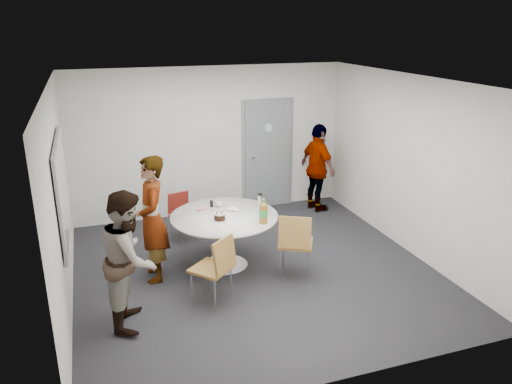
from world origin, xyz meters
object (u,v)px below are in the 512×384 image
object	(u,v)px
whiteboard	(62,189)
chair_far	(181,212)
chair_near_left	(217,264)
person_right	(318,168)
person_left	(130,258)
door	(267,155)
chair_near_right	(295,239)
person_main	(152,219)
table	(227,222)

from	to	relation	value
whiteboard	chair_far	xyz separation A→B (m)	(1.68, 1.26, -0.98)
chair_near_left	person_right	xyz separation A→B (m)	(2.64, 2.65, 0.26)
whiteboard	person_left	distance (m)	1.32
door	whiteboard	xyz separation A→B (m)	(-3.56, -2.28, 0.42)
chair_near_left	person_right	world-z (taller)	person_right
chair_near_right	chair_far	xyz separation A→B (m)	(-1.23, 1.86, -0.12)
chair_near_left	chair_near_right	xyz separation A→B (m)	(1.19, 0.30, 0.03)
chair_near_left	person_main	bearing A→B (deg)	83.71
table	person_right	size ratio (longest dim) A/B	0.93
chair_far	chair_near_left	bearing A→B (deg)	77.70
whiteboard	chair_near_right	world-z (taller)	whiteboard
person_right	person_main	bearing A→B (deg)	107.36
chair_near_right	table	bearing A→B (deg)	168.12
whiteboard	chair_near_right	size ratio (longest dim) A/B	1.97
table	chair_far	world-z (taller)	table
door	chair_near_right	bearing A→B (deg)	-102.63
whiteboard	door	bearing A→B (deg)	32.66
person_left	chair_far	bearing A→B (deg)	-12.45
door	chair_near_right	world-z (taller)	door
chair_near_right	person_right	xyz separation A→B (m)	(1.45, 2.34, 0.24)
table	chair_near_left	distance (m)	1.04
table	chair_near_left	world-z (taller)	table
table	chair_near_right	bearing A→B (deg)	-39.48
chair_near_right	chair_far	distance (m)	2.23
chair_near_left	table	bearing A→B (deg)	26.80
table	person_main	bearing A→B (deg)	-179.88
person_left	chair_near_left	bearing A→B (deg)	-75.77
chair_far	person_left	bearing A→B (deg)	52.09
whiteboard	person_left	bearing A→B (deg)	-54.19
person_main	chair_near_right	bearing A→B (deg)	73.32
chair_near_right	person_left	distance (m)	2.27
door	table	distance (m)	2.67
whiteboard	person_right	size ratio (longest dim) A/B	1.15
table	chair_near_left	bearing A→B (deg)	-112.62
person_left	person_right	bearing A→B (deg)	-41.89
whiteboard	person_main	size ratio (longest dim) A/B	1.08
table	person_left	world-z (taller)	person_left
whiteboard	person_left	world-z (taller)	whiteboard
chair_near_left	person_left	size ratio (longest dim) A/B	0.56
whiteboard	table	xyz separation A→B (m)	(2.12, 0.05, -0.75)
chair_near_left	door	bearing A→B (deg)	19.48
door	chair_near_left	bearing A→B (deg)	-119.94
door	whiteboard	distance (m)	4.25
person_right	whiteboard	bearing A→B (deg)	101.88
person_right	door	bearing A→B (deg)	46.41
person_main	chair_far	bearing A→B (deg)	156.21
door	chair_far	world-z (taller)	door
chair_near_left	chair_far	bearing A→B (deg)	50.58
door	chair_near_right	size ratio (longest dim) A/B	2.20
chair_near_right	person_left	xyz separation A→B (m)	(-2.23, -0.34, 0.24)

